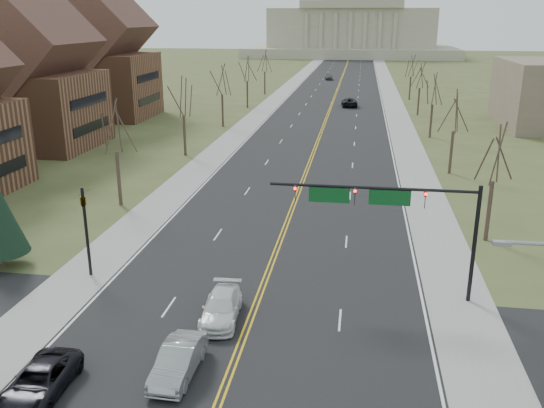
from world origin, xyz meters
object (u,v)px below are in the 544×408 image
(signal_mast, at_px, (388,206))
(car_far_sb, at_px, (329,77))
(car_sb_outer_lead, at_px, (40,381))
(car_sb_inner_second, at_px, (221,307))
(signal_left, at_px, (85,222))
(car_sb_inner_lead, at_px, (178,361))
(car_far_nb, at_px, (349,102))

(signal_mast, distance_m, car_far_sb, 128.86)
(car_sb_outer_lead, xyz_separation_m, car_sb_inner_second, (6.44, 7.89, 0.03))
(car_sb_outer_lead, bearing_deg, car_far_sb, 85.99)
(signal_left, relative_size, car_sb_inner_lead, 1.30)
(signal_mast, relative_size, signal_left, 2.02)
(signal_left, bearing_deg, car_sb_inner_lead, -47.20)
(car_far_sb, bearing_deg, car_sb_outer_lead, -99.47)
(signal_mast, height_order, car_sb_inner_second, signal_mast)
(car_sb_inner_second, xyz_separation_m, car_far_sb, (-1.74, 132.69, 0.10))
(car_sb_inner_second, bearing_deg, signal_mast, 21.63)
(car_far_nb, xyz_separation_m, car_far_sb, (-6.80, 49.21, -0.03))
(signal_left, bearing_deg, car_far_nb, 79.30)
(car_sb_outer_lead, distance_m, car_sb_inner_second, 10.18)
(car_sb_outer_lead, bearing_deg, car_sb_inner_second, 48.66)
(car_sb_inner_second, bearing_deg, signal_left, 152.00)
(car_sb_inner_lead, xyz_separation_m, car_far_sb, (-0.99, 138.19, 0.05))
(car_far_nb, height_order, car_far_sb, car_far_nb)
(signal_left, xyz_separation_m, car_sb_inner_second, (9.90, -4.37, -2.99))
(signal_mast, xyz_separation_m, car_sb_outer_lead, (-15.49, -12.26, -5.07))
(signal_mast, height_order, car_sb_inner_lead, signal_mast)
(signal_left, xyz_separation_m, car_far_sb, (8.15, 128.31, -2.89))
(signal_left, height_order, car_sb_inner_lead, signal_left)
(car_sb_outer_lead, distance_m, car_far_nb, 92.08)
(car_sb_inner_lead, distance_m, car_far_nb, 89.17)
(signal_left, xyz_separation_m, car_sb_inner_lead, (9.14, -9.87, -2.94))
(car_sb_inner_lead, relative_size, car_sb_outer_lead, 0.94)
(car_far_sb, bearing_deg, car_sb_inner_lead, -97.15)
(car_sb_inner_lead, relative_size, car_far_nb, 0.77)
(car_sb_outer_lead, height_order, car_far_nb, car_far_nb)
(car_sb_outer_lead, bearing_deg, signal_mast, 36.26)
(signal_mast, xyz_separation_m, car_far_nb, (-4.00, 79.11, -4.91))
(car_sb_inner_lead, bearing_deg, car_sb_inner_second, 83.53)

